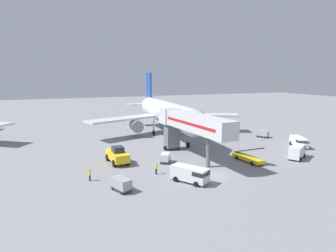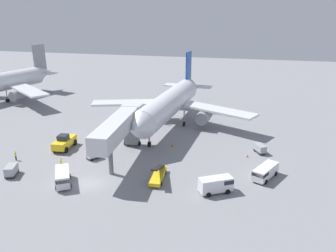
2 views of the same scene
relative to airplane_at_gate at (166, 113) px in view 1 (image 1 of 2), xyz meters
name	(u,v)px [view 1 (image 1 of 2)]	position (x,y,z in m)	size (l,w,h in m)	color
ground_plane	(211,176)	(-4.48, -28.69, -5.22)	(300.00, 300.00, 0.00)	gray
airplane_at_gate	(166,113)	(0.00, 0.00, 0.00)	(37.43, 39.75, 14.51)	silver
jet_bridge	(189,124)	(-3.42, -19.32, 0.67)	(4.97, 19.38, 7.78)	silver
pushback_tug	(117,155)	(-15.36, -17.79, -3.95)	(3.08, 5.91, 2.73)	yellow
belt_loader_truck	(248,157)	(4.58, -24.90, -4.47)	(2.23, 6.12, 2.97)	yellow
service_van_far_left	(299,141)	(19.91, -20.45, -4.12)	(4.01, 5.74, 1.90)	white
service_van_far_right	(191,174)	(-8.24, -29.89, -4.03)	(4.35, 5.31, 2.07)	silver
service_van_mid_center	(297,151)	(13.44, -26.41, -3.97)	(4.85, 3.97, 2.20)	white
baggage_cart_near_right	(263,134)	(19.16, -10.64, -4.37)	(2.31, 2.79, 1.54)	#38383D
baggage_cart_near_left	(165,158)	(-8.19, -20.56, -4.38)	(2.25, 2.52, 1.52)	#38383D
baggage_cart_near_center	(121,184)	(-17.36, -29.40, -4.34)	(2.27, 2.99, 1.60)	#38383D
ground_crew_worker_foreground	(156,168)	(-11.41, -25.24, -4.29)	(0.37, 0.37, 1.76)	#1E2333
ground_crew_worker_midground	(90,175)	(-20.51, -24.48, -4.37)	(0.43, 0.43, 1.61)	#1E2333
safety_cone_alpha	(262,139)	(17.09, -13.07, -4.97)	(0.34, 0.34, 0.52)	black
safety_cone_bravo	(203,143)	(3.40, -11.69, -4.87)	(0.47, 0.47, 0.72)	black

